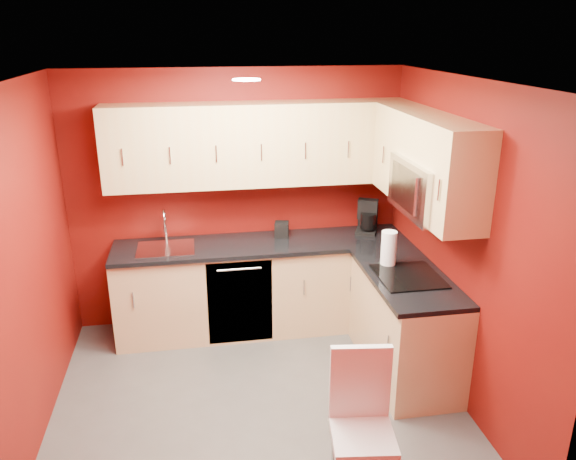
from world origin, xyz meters
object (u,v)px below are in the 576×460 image
object	(u,v)px
coffee_maker	(367,217)
dining_chair	(363,429)
microwave	(429,188)
napkin_holder	(282,229)
sink	(166,244)
paper_towel	(389,249)

from	to	relation	value
coffee_maker	dining_chair	distance (m)	2.48
microwave	napkin_holder	bearing A→B (deg)	131.35
coffee_maker	dining_chair	xyz separation A→B (m)	(-0.71, -2.31, -0.59)
sink	napkin_holder	distance (m)	1.12
dining_chair	sink	bearing A→B (deg)	126.67
coffee_maker	napkin_holder	bearing A→B (deg)	-159.14
napkin_holder	paper_towel	distance (m)	1.16
sink	coffee_maker	bearing A→B (deg)	2.29
coffee_maker	dining_chair	bearing A→B (deg)	-83.71
sink	coffee_maker	distance (m)	1.96
microwave	sink	xyz separation A→B (m)	(-2.09, 1.00, -0.72)
paper_towel	napkin_holder	bearing A→B (deg)	132.50
sink	dining_chair	bearing A→B (deg)	-60.85
sink	paper_towel	bearing A→B (deg)	-21.35
microwave	coffee_maker	world-z (taller)	microwave
coffee_maker	napkin_holder	distance (m)	0.85
sink	napkin_holder	world-z (taller)	sink
microwave	napkin_holder	world-z (taller)	microwave
microwave	sink	bearing A→B (deg)	154.40
microwave	coffee_maker	xyz separation A→B (m)	(-0.14, 1.08, -0.59)
microwave	dining_chair	world-z (taller)	microwave
microwave	coffee_maker	bearing A→B (deg)	97.39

